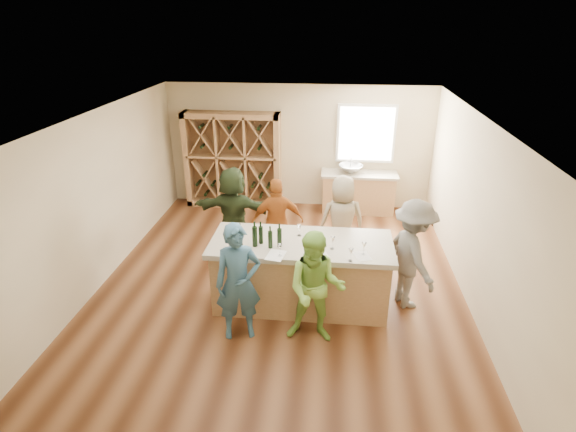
# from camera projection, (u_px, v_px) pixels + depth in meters

# --- Properties ---
(floor) EXTENTS (6.00, 7.00, 0.10)m
(floor) POSITION_uv_depth(u_px,v_px,m) (281.00, 284.00, 7.68)
(floor) COLOR brown
(floor) RESTS_ON ground
(ceiling) EXTENTS (6.00, 7.00, 0.10)m
(ceiling) POSITION_uv_depth(u_px,v_px,m) (280.00, 114.00, 6.49)
(ceiling) COLOR white
(ceiling) RESTS_ON ground
(wall_back) EXTENTS (6.00, 0.10, 2.80)m
(wall_back) POSITION_uv_depth(u_px,v_px,m) (299.00, 146.00, 10.31)
(wall_back) COLOR beige
(wall_back) RESTS_ON ground
(wall_front) EXTENTS (6.00, 0.10, 2.80)m
(wall_front) POSITION_uv_depth(u_px,v_px,m) (231.00, 367.00, 3.87)
(wall_front) COLOR beige
(wall_front) RESTS_ON ground
(wall_left) EXTENTS (0.10, 7.00, 2.80)m
(wall_left) POSITION_uv_depth(u_px,v_px,m) (96.00, 199.00, 7.38)
(wall_left) COLOR beige
(wall_left) RESTS_ON ground
(wall_right) EXTENTS (0.10, 7.00, 2.80)m
(wall_right) POSITION_uv_depth(u_px,v_px,m) (480.00, 215.00, 6.80)
(wall_right) COLOR beige
(wall_right) RESTS_ON ground
(window_frame) EXTENTS (1.30, 0.06, 1.30)m
(window_frame) POSITION_uv_depth(u_px,v_px,m) (366.00, 134.00, 9.95)
(window_frame) COLOR white
(window_frame) RESTS_ON wall_back
(window_pane) EXTENTS (1.18, 0.01, 1.18)m
(window_pane) POSITION_uv_depth(u_px,v_px,m) (366.00, 134.00, 9.91)
(window_pane) COLOR white
(window_pane) RESTS_ON wall_back
(wine_rack) EXTENTS (2.20, 0.45, 2.20)m
(wine_rack) POSITION_uv_depth(u_px,v_px,m) (233.00, 160.00, 10.32)
(wine_rack) COLOR #A87D50
(wine_rack) RESTS_ON floor
(back_counter_base) EXTENTS (1.60, 0.58, 0.86)m
(back_counter_base) POSITION_uv_depth(u_px,v_px,m) (358.00, 193.00, 10.25)
(back_counter_base) COLOR #A87D50
(back_counter_base) RESTS_ON floor
(back_counter_top) EXTENTS (1.70, 0.62, 0.06)m
(back_counter_top) POSITION_uv_depth(u_px,v_px,m) (359.00, 174.00, 10.07)
(back_counter_top) COLOR #ABA08C
(back_counter_top) RESTS_ON back_counter_base
(sink) EXTENTS (0.54, 0.54, 0.19)m
(sink) POSITION_uv_depth(u_px,v_px,m) (351.00, 169.00, 10.03)
(sink) COLOR silver
(sink) RESTS_ON back_counter_top
(faucet) EXTENTS (0.02, 0.02, 0.30)m
(faucet) POSITION_uv_depth(u_px,v_px,m) (351.00, 164.00, 10.17)
(faucet) COLOR silver
(faucet) RESTS_ON back_counter_top
(tasting_counter_base) EXTENTS (2.60, 1.00, 1.00)m
(tasting_counter_base) POSITION_uv_depth(u_px,v_px,m) (301.00, 275.00, 6.92)
(tasting_counter_base) COLOR #A87D50
(tasting_counter_base) RESTS_ON floor
(tasting_counter_top) EXTENTS (2.72, 1.12, 0.08)m
(tasting_counter_top) POSITION_uv_depth(u_px,v_px,m) (301.00, 244.00, 6.70)
(tasting_counter_top) COLOR #ABA08C
(tasting_counter_top) RESTS_ON tasting_counter_base
(wine_bottle_a) EXTENTS (0.08, 0.08, 0.27)m
(wine_bottle_a) POSITION_uv_depth(u_px,v_px,m) (240.00, 237.00, 6.54)
(wine_bottle_a) COLOR black
(wine_bottle_a) RESTS_ON tasting_counter_top
(wine_bottle_b) EXTENTS (0.09, 0.09, 0.31)m
(wine_bottle_b) POSITION_uv_depth(u_px,v_px,m) (255.00, 237.00, 6.50)
(wine_bottle_b) COLOR black
(wine_bottle_b) RESTS_ON tasting_counter_top
(wine_bottle_c) EXTENTS (0.08, 0.08, 0.27)m
(wine_bottle_c) POSITION_uv_depth(u_px,v_px,m) (261.00, 235.00, 6.59)
(wine_bottle_c) COLOR black
(wine_bottle_c) RESTS_ON tasting_counter_top
(wine_bottle_d) EXTENTS (0.07, 0.07, 0.26)m
(wine_bottle_d) POSITION_uv_depth(u_px,v_px,m) (270.00, 240.00, 6.46)
(wine_bottle_d) COLOR black
(wine_bottle_d) RESTS_ON tasting_counter_top
(wine_bottle_e) EXTENTS (0.08, 0.08, 0.28)m
(wine_bottle_e) POSITION_uv_depth(u_px,v_px,m) (279.00, 238.00, 6.50)
(wine_bottle_e) COLOR black
(wine_bottle_e) RESTS_ON tasting_counter_top
(wine_glass_a) EXTENTS (0.09, 0.09, 0.18)m
(wine_glass_a) POSITION_uv_depth(u_px,v_px,m) (280.00, 250.00, 6.26)
(wine_glass_a) COLOR white
(wine_glass_a) RESTS_ON tasting_counter_top
(wine_glass_b) EXTENTS (0.09, 0.09, 0.19)m
(wine_glass_b) POSITION_uv_depth(u_px,v_px,m) (310.00, 252.00, 6.18)
(wine_glass_b) COLOR white
(wine_glass_b) RESTS_ON tasting_counter_top
(wine_glass_c) EXTENTS (0.10, 0.10, 0.19)m
(wine_glass_c) POSITION_uv_depth(u_px,v_px,m) (351.00, 255.00, 6.12)
(wine_glass_c) COLOR white
(wine_glass_c) RESTS_ON tasting_counter_top
(wine_glass_d) EXTENTS (0.09, 0.09, 0.20)m
(wine_glass_d) POSITION_uv_depth(u_px,v_px,m) (332.00, 243.00, 6.44)
(wine_glass_d) COLOR white
(wine_glass_d) RESTS_ON tasting_counter_top
(wine_glass_e) EXTENTS (0.10, 0.10, 0.19)m
(wine_glass_e) POSITION_uv_depth(u_px,v_px,m) (364.00, 249.00, 6.29)
(wine_glass_e) COLOR white
(wine_glass_e) RESTS_ON tasting_counter_top
(tasting_menu_a) EXTENTS (0.29, 0.36, 0.00)m
(tasting_menu_a) POSITION_uv_depth(u_px,v_px,m) (276.00, 255.00, 6.31)
(tasting_menu_a) COLOR white
(tasting_menu_a) RESTS_ON tasting_counter_top
(tasting_menu_b) EXTENTS (0.28, 0.33, 0.00)m
(tasting_menu_b) POSITION_uv_depth(u_px,v_px,m) (321.00, 256.00, 6.29)
(tasting_menu_b) COLOR white
(tasting_menu_b) RESTS_ON tasting_counter_top
(tasting_menu_c) EXTENTS (0.28, 0.33, 0.00)m
(tasting_menu_c) POSITION_uv_depth(u_px,v_px,m) (362.00, 256.00, 6.28)
(tasting_menu_c) COLOR white
(tasting_menu_c) RESTS_ON tasting_counter_top
(person_near_left) EXTENTS (0.73, 0.61, 1.72)m
(person_near_left) POSITION_uv_depth(u_px,v_px,m) (238.00, 283.00, 6.07)
(person_near_left) COLOR #335972
(person_near_left) RESTS_ON floor
(person_near_right) EXTENTS (0.82, 0.47, 1.64)m
(person_near_right) POSITION_uv_depth(u_px,v_px,m) (316.00, 289.00, 6.01)
(person_near_right) COLOR #8CC64C
(person_near_right) RESTS_ON floor
(person_server) EXTENTS (0.88, 1.24, 1.74)m
(person_server) POSITION_uv_depth(u_px,v_px,m) (412.00, 255.00, 6.75)
(person_server) COLOR slate
(person_server) RESTS_ON floor
(person_far_mid) EXTENTS (1.02, 0.68, 1.60)m
(person_far_mid) POSITION_uv_depth(u_px,v_px,m) (277.00, 221.00, 8.01)
(person_far_mid) COLOR #994C19
(person_far_mid) RESTS_ON floor
(person_far_right) EXTENTS (0.89, 0.67, 1.66)m
(person_far_right) POSITION_uv_depth(u_px,v_px,m) (342.00, 221.00, 7.94)
(person_far_right) COLOR gray
(person_far_right) RESTS_ON floor
(person_far_left) EXTENTS (1.62, 0.66, 1.72)m
(person_far_left) POSITION_uv_depth(u_px,v_px,m) (234.00, 212.00, 8.23)
(person_far_left) COLOR #263319
(person_far_left) RESTS_ON floor
(wine_glass_f) EXTENTS (0.07, 0.07, 0.18)m
(wine_glass_f) POSITION_uv_depth(u_px,v_px,m) (299.00, 230.00, 6.83)
(wine_glass_f) COLOR white
(wine_glass_f) RESTS_ON tasting_counter_top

